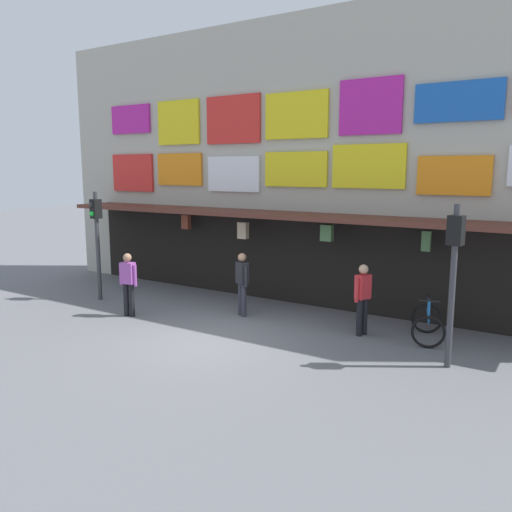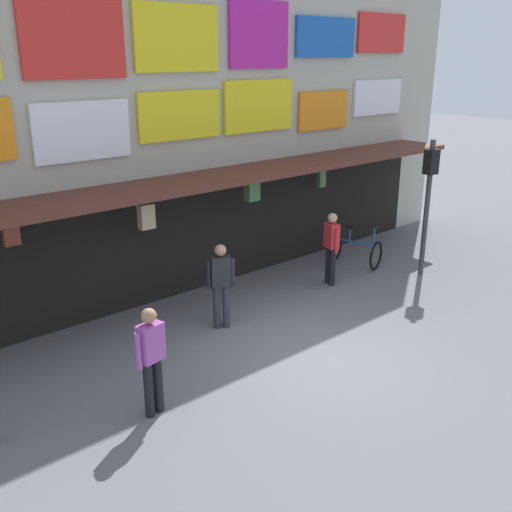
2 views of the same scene
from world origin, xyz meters
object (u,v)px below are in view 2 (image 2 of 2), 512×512
(bicycle_parked, at_px, (355,251))
(pedestrian_in_white, at_px, (151,356))
(pedestrian_in_purple, at_px, (331,245))
(pedestrian_in_green, at_px, (221,282))
(traffic_light_far, at_px, (429,186))

(bicycle_parked, xyz_separation_m, pedestrian_in_white, (-7.15, -2.21, 0.55))
(pedestrian_in_purple, bearing_deg, pedestrian_in_green, -177.22)
(traffic_light_far, bearing_deg, pedestrian_in_white, -174.17)
(pedestrian_in_green, relative_size, pedestrian_in_white, 1.00)
(bicycle_parked, bearing_deg, pedestrian_in_green, -172.80)
(traffic_light_far, distance_m, pedestrian_in_purple, 2.64)
(pedestrian_in_green, bearing_deg, pedestrian_in_white, -147.06)
(bicycle_parked, distance_m, pedestrian_in_green, 4.72)
(bicycle_parked, relative_size, pedestrian_in_green, 0.78)
(bicycle_parked, height_order, pedestrian_in_green, pedestrian_in_green)
(pedestrian_in_white, xyz_separation_m, pedestrian_in_purple, (5.76, 1.78, 0.00))
(pedestrian_in_white, distance_m, pedestrian_in_purple, 6.03)
(traffic_light_far, height_order, pedestrian_in_white, traffic_light_far)
(traffic_light_far, distance_m, pedestrian_in_white, 8.04)
(traffic_light_far, height_order, bicycle_parked, traffic_light_far)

